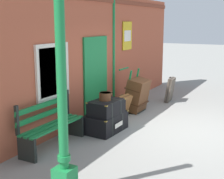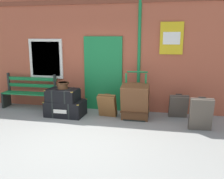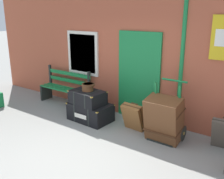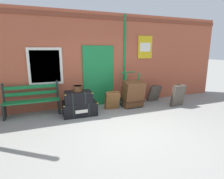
# 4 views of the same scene
# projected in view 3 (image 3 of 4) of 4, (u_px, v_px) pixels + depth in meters

# --- Properties ---
(ground_plane) EXTENTS (60.00, 60.00, 0.00)m
(ground_plane) POSITION_uv_depth(u_px,v_px,m) (67.00, 162.00, 4.52)
(ground_plane) COLOR gray
(brick_facade) EXTENTS (10.40, 0.35, 3.20)m
(brick_facade) POSITION_uv_depth(u_px,v_px,m) (143.00, 53.00, 6.08)
(brick_facade) COLOR #AD5138
(brick_facade) RESTS_ON ground
(platform_bench) EXTENTS (1.60, 0.43, 1.01)m
(platform_bench) POSITION_uv_depth(u_px,v_px,m) (65.00, 89.00, 7.30)
(platform_bench) COLOR #197A3D
(platform_bench) RESTS_ON ground
(steamer_trunk_base) EXTENTS (1.04, 0.69, 0.43)m
(steamer_trunk_base) POSITION_uv_depth(u_px,v_px,m) (90.00, 112.00, 6.23)
(steamer_trunk_base) COLOR black
(steamer_trunk_base) RESTS_ON ground
(steamer_trunk_middle) EXTENTS (0.85, 0.61, 0.33)m
(steamer_trunk_middle) POSITION_uv_depth(u_px,v_px,m) (88.00, 97.00, 6.11)
(steamer_trunk_middle) COLOR black
(steamer_trunk_middle) RESTS_ON steamer_trunk_base
(round_hatbox) EXTENTS (0.31, 0.28, 0.17)m
(round_hatbox) POSITION_uv_depth(u_px,v_px,m) (88.00, 87.00, 6.06)
(round_hatbox) COLOR brown
(round_hatbox) RESTS_ON steamer_trunk_middle
(porters_trolley) EXTENTS (0.71, 0.59, 1.20)m
(porters_trolley) POSITION_uv_depth(u_px,v_px,m) (167.00, 125.00, 5.34)
(porters_trolley) COLOR black
(porters_trolley) RESTS_ON ground
(large_brown_trunk) EXTENTS (0.70, 0.59, 0.95)m
(large_brown_trunk) POSITION_uv_depth(u_px,v_px,m) (164.00, 119.00, 5.15)
(large_brown_trunk) COLOR brown
(large_brown_trunk) RESTS_ON ground
(suitcase_tan) EXTENTS (0.50, 0.40, 0.62)m
(suitcase_tan) POSITION_uv_depth(u_px,v_px,m) (133.00, 117.00, 5.67)
(suitcase_tan) COLOR brown
(suitcase_tan) RESTS_ON ground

